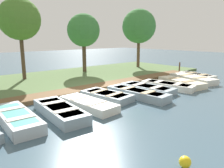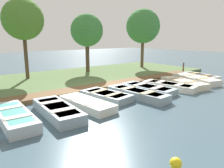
{
  "view_description": "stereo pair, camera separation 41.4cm",
  "coord_description": "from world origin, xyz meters",
  "px_view_note": "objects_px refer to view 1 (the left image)",
  "views": [
    {
      "loc": [
        9.36,
        -7.62,
        3.1
      ],
      "look_at": [
        0.7,
        -0.15,
        0.65
      ],
      "focal_mm": 35.0,
      "sensor_mm": 36.0,
      "label": 1
    },
    {
      "loc": [
        9.63,
        -7.3,
        3.1
      ],
      "look_at": [
        0.7,
        -0.15,
        0.65
      ],
      "focal_mm": 35.0,
      "sensor_mm": 36.0,
      "label": 2
    }
  ],
  "objects_px": {
    "rowboat_5": "(107,96)",
    "rowboat_8": "(168,85)",
    "rowboat_6": "(137,94)",
    "buoy": "(185,162)",
    "rowboat_10": "(193,79)",
    "rowboat_7": "(147,88)",
    "rowboat_11": "(197,76)",
    "rowboat_2": "(17,118)",
    "park_tree_center": "(84,31)",
    "park_tree_right": "(139,26)",
    "mooring_post_far": "(179,68)",
    "rowboat_4": "(88,104)",
    "park_tree_left": "(20,19)",
    "rowboat_9": "(181,82)",
    "rowboat_3": "(60,111)"
  },
  "relations": [
    {
      "from": "park_tree_left",
      "to": "rowboat_11",
      "type": "bearing_deg",
      "value": 54.38
    },
    {
      "from": "rowboat_7",
      "to": "rowboat_9",
      "type": "relative_size",
      "value": 0.96
    },
    {
      "from": "rowboat_5",
      "to": "rowboat_8",
      "type": "relative_size",
      "value": 0.84
    },
    {
      "from": "buoy",
      "to": "rowboat_8",
      "type": "bearing_deg",
      "value": 127.83
    },
    {
      "from": "rowboat_4",
      "to": "rowboat_6",
      "type": "distance_m",
      "value": 2.97
    },
    {
      "from": "rowboat_4",
      "to": "buoy",
      "type": "distance_m",
      "value": 5.4
    },
    {
      "from": "rowboat_7",
      "to": "park_tree_left",
      "type": "xyz_separation_m",
      "value": [
        -7.61,
        -4.4,
        4.09
      ]
    },
    {
      "from": "rowboat_2",
      "to": "park_tree_center",
      "type": "distance_m",
      "value": 11.82
    },
    {
      "from": "rowboat_7",
      "to": "rowboat_9",
      "type": "distance_m",
      "value": 3.03
    },
    {
      "from": "rowboat_3",
      "to": "rowboat_11",
      "type": "xyz_separation_m",
      "value": [
        -0.53,
        11.79,
        -0.01
      ]
    },
    {
      "from": "rowboat_4",
      "to": "park_tree_left",
      "type": "xyz_separation_m",
      "value": [
        -7.85,
        -0.05,
        4.09
      ]
    },
    {
      "from": "rowboat_4",
      "to": "rowboat_7",
      "type": "height_order",
      "value": "rowboat_4"
    },
    {
      "from": "park_tree_left",
      "to": "park_tree_center",
      "type": "height_order",
      "value": "park_tree_left"
    },
    {
      "from": "rowboat_11",
      "to": "mooring_post_far",
      "type": "distance_m",
      "value": 2.62
    },
    {
      "from": "rowboat_2",
      "to": "rowboat_11",
      "type": "distance_m",
      "value": 13.37
    },
    {
      "from": "mooring_post_far",
      "to": "rowboat_10",
      "type": "bearing_deg",
      "value": -43.29
    },
    {
      "from": "rowboat_6",
      "to": "rowboat_5",
      "type": "bearing_deg",
      "value": -123.02
    },
    {
      "from": "rowboat_2",
      "to": "rowboat_10",
      "type": "height_order",
      "value": "same"
    },
    {
      "from": "park_tree_left",
      "to": "rowboat_4",
      "type": "bearing_deg",
      "value": 0.36
    },
    {
      "from": "rowboat_10",
      "to": "rowboat_7",
      "type": "bearing_deg",
      "value": -79.42
    },
    {
      "from": "rowboat_3",
      "to": "park_tree_right",
      "type": "height_order",
      "value": "park_tree_right"
    },
    {
      "from": "rowboat_5",
      "to": "rowboat_6",
      "type": "distance_m",
      "value": 1.65
    },
    {
      "from": "rowboat_3",
      "to": "rowboat_11",
      "type": "height_order",
      "value": "rowboat_3"
    },
    {
      "from": "rowboat_10",
      "to": "park_tree_right",
      "type": "distance_m",
      "value": 8.28
    },
    {
      "from": "mooring_post_far",
      "to": "park_tree_center",
      "type": "distance_m",
      "value": 8.87
    },
    {
      "from": "buoy",
      "to": "park_tree_left",
      "type": "distance_m",
      "value": 13.84
    },
    {
      "from": "rowboat_4",
      "to": "park_tree_right",
      "type": "xyz_separation_m",
      "value": [
        -7.05,
        10.95,
        3.95
      ]
    },
    {
      "from": "rowboat_2",
      "to": "mooring_post_far",
      "type": "height_order",
      "value": "mooring_post_far"
    },
    {
      "from": "rowboat_10",
      "to": "rowboat_11",
      "type": "xyz_separation_m",
      "value": [
        -0.39,
        1.32,
        -0.01
      ]
    },
    {
      "from": "rowboat_8",
      "to": "rowboat_9",
      "type": "xyz_separation_m",
      "value": [
        0.02,
        1.45,
        0.01
      ]
    },
    {
      "from": "rowboat_7",
      "to": "rowboat_5",
      "type": "bearing_deg",
      "value": -101.8
    },
    {
      "from": "rowboat_8",
      "to": "park_tree_right",
      "type": "distance_m",
      "value": 9.59
    },
    {
      "from": "rowboat_6",
      "to": "rowboat_8",
      "type": "relative_size",
      "value": 1.07
    },
    {
      "from": "rowboat_4",
      "to": "park_tree_right",
      "type": "relative_size",
      "value": 0.54
    },
    {
      "from": "rowboat_2",
      "to": "rowboat_8",
      "type": "distance_m",
      "value": 8.94
    },
    {
      "from": "rowboat_4",
      "to": "mooring_post_far",
      "type": "relative_size",
      "value": 3.13
    },
    {
      "from": "rowboat_7",
      "to": "park_tree_center",
      "type": "distance_m",
      "value": 8.52
    },
    {
      "from": "rowboat_8",
      "to": "rowboat_5",
      "type": "bearing_deg",
      "value": -108.95
    },
    {
      "from": "rowboat_6",
      "to": "park_tree_center",
      "type": "distance_m",
      "value": 9.2
    },
    {
      "from": "rowboat_5",
      "to": "buoy",
      "type": "distance_m",
      "value": 6.31
    },
    {
      "from": "mooring_post_far",
      "to": "buoy",
      "type": "bearing_deg",
      "value": -57.03
    },
    {
      "from": "rowboat_6",
      "to": "buoy",
      "type": "distance_m",
      "value": 6.34
    },
    {
      "from": "mooring_post_far",
      "to": "park_tree_right",
      "type": "distance_m",
      "value": 5.69
    },
    {
      "from": "rowboat_11",
      "to": "park_tree_left",
      "type": "bearing_deg",
      "value": -113.42
    },
    {
      "from": "rowboat_2",
      "to": "rowboat_5",
      "type": "xyz_separation_m",
      "value": [
        -0.33,
        4.54,
        -0.03
      ]
    },
    {
      "from": "buoy",
      "to": "rowboat_6",
      "type": "bearing_deg",
      "value": 143.17
    },
    {
      "from": "rowboat_7",
      "to": "rowboat_10",
      "type": "bearing_deg",
      "value": 81.07
    },
    {
      "from": "rowboat_3",
      "to": "rowboat_10",
      "type": "relative_size",
      "value": 0.92
    },
    {
      "from": "buoy",
      "to": "rowboat_10",
      "type": "bearing_deg",
      "value": 118.48
    },
    {
      "from": "rowboat_3",
      "to": "park_tree_right",
      "type": "xyz_separation_m",
      "value": [
        -7.17,
        12.41,
        3.92
      ]
    }
  ]
}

